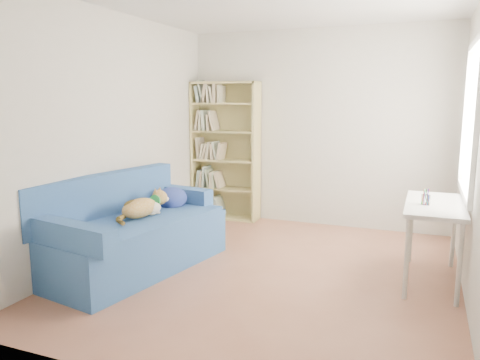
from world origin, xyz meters
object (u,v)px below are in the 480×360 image
sofa (132,233)px  pen_cup (426,199)px  bookshelf (225,157)px  desk (435,212)px

sofa → pen_cup: bearing=23.0°
bookshelf → pen_cup: bookshelf is taller
sofa → bookshelf: size_ratio=1.07×
sofa → desk: bearing=24.5°
sofa → bookshelf: 2.26m
sofa → bookshelf: bookshelf is taller
bookshelf → desk: size_ratio=1.74×
desk → bookshelf: bearing=151.4°
sofa → bookshelf: bearing=98.5°
desk → pen_cup: size_ratio=7.39×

